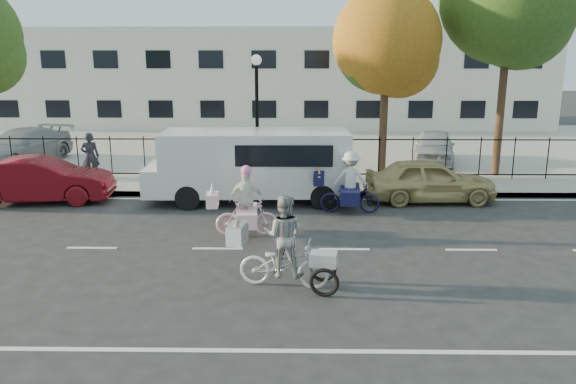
{
  "coord_description": "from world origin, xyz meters",
  "views": [
    {
      "loc": [
        1.86,
        -12.56,
        4.49
      ],
      "look_at": [
        1.65,
        1.2,
        1.1
      ],
      "focal_mm": 35.0,
      "sensor_mm": 36.0,
      "label": 1
    }
  ],
  "objects_px": {
    "zebra_trike": "(284,252)",
    "gold_sedan": "(430,180)",
    "lot_car_b": "(198,148)",
    "pedestrian": "(90,157)",
    "red_sedan": "(41,180)",
    "lot_car_d": "(434,146)",
    "lamppost": "(257,96)",
    "bull_bike": "(349,188)",
    "white_van": "(252,163)",
    "lot_car_a": "(22,147)",
    "unicorn_bike": "(246,210)"
  },
  "relations": [
    {
      "from": "zebra_trike",
      "to": "red_sedan",
      "type": "relative_size",
      "value": 0.51
    },
    {
      "from": "zebra_trike",
      "to": "white_van",
      "type": "bearing_deg",
      "value": 19.39
    },
    {
      "from": "bull_bike",
      "to": "white_van",
      "type": "bearing_deg",
      "value": 71.11
    },
    {
      "from": "lamppost",
      "to": "lot_car_b",
      "type": "relative_size",
      "value": 1.0
    },
    {
      "from": "white_van",
      "to": "unicorn_bike",
      "type": "bearing_deg",
      "value": -90.62
    },
    {
      "from": "zebra_trike",
      "to": "bull_bike",
      "type": "distance_m",
      "value": 5.66
    },
    {
      "from": "gold_sedan",
      "to": "zebra_trike",
      "type": "bearing_deg",
      "value": 144.42
    },
    {
      "from": "lot_car_a",
      "to": "red_sedan",
      "type": "bearing_deg",
      "value": -45.04
    },
    {
      "from": "bull_bike",
      "to": "lot_car_d",
      "type": "height_order",
      "value": "bull_bike"
    },
    {
      "from": "lamppost",
      "to": "white_van",
      "type": "height_order",
      "value": "lamppost"
    },
    {
      "from": "bull_bike",
      "to": "gold_sedan",
      "type": "relative_size",
      "value": 0.49
    },
    {
      "from": "red_sedan",
      "to": "lot_car_d",
      "type": "relative_size",
      "value": 1.1
    },
    {
      "from": "pedestrian",
      "to": "lot_car_d",
      "type": "xyz_separation_m",
      "value": [
        12.88,
        3.53,
        -0.18
      ]
    },
    {
      "from": "zebra_trike",
      "to": "bull_bike",
      "type": "bearing_deg",
      "value": -8.45
    },
    {
      "from": "pedestrian",
      "to": "lot_car_a",
      "type": "height_order",
      "value": "pedestrian"
    },
    {
      "from": "unicorn_bike",
      "to": "lot_car_a",
      "type": "xyz_separation_m",
      "value": [
        -9.87,
        8.75,
        0.18
      ]
    },
    {
      "from": "lot_car_a",
      "to": "lot_car_d",
      "type": "height_order",
      "value": "lot_car_a"
    },
    {
      "from": "red_sedan",
      "to": "lot_car_d",
      "type": "bearing_deg",
      "value": -72.63
    },
    {
      "from": "bull_bike",
      "to": "lot_car_a",
      "type": "bearing_deg",
      "value": 67.1
    },
    {
      "from": "pedestrian",
      "to": "lot_car_b",
      "type": "distance_m",
      "value": 4.73
    },
    {
      "from": "gold_sedan",
      "to": "pedestrian",
      "type": "relative_size",
      "value": 2.36
    },
    {
      "from": "lot_car_b",
      "to": "pedestrian",
      "type": "bearing_deg",
      "value": -150.19
    },
    {
      "from": "lamppost",
      "to": "lot_car_d",
      "type": "relative_size",
      "value": 1.11
    },
    {
      "from": "lot_car_b",
      "to": "lamppost",
      "type": "bearing_deg",
      "value": -69.45
    },
    {
      "from": "gold_sedan",
      "to": "lot_car_d",
      "type": "relative_size",
      "value": 1.02
    },
    {
      "from": "unicorn_bike",
      "to": "zebra_trike",
      "type": "bearing_deg",
      "value": -165.9
    },
    {
      "from": "lot_car_d",
      "to": "lamppost",
      "type": "bearing_deg",
      "value": -140.22
    },
    {
      "from": "bull_bike",
      "to": "pedestrian",
      "type": "height_order",
      "value": "pedestrian"
    },
    {
      "from": "pedestrian",
      "to": "gold_sedan",
      "type": "bearing_deg",
      "value": 150.55
    },
    {
      "from": "gold_sedan",
      "to": "lot_car_d",
      "type": "distance_m",
      "value": 5.95
    },
    {
      "from": "gold_sedan",
      "to": "lot_car_a",
      "type": "height_order",
      "value": "lot_car_a"
    },
    {
      "from": "pedestrian",
      "to": "lot_car_d",
      "type": "bearing_deg",
      "value": 176.92
    },
    {
      "from": "white_van",
      "to": "lot_car_a",
      "type": "bearing_deg",
      "value": 149.34
    },
    {
      "from": "zebra_trike",
      "to": "gold_sedan",
      "type": "height_order",
      "value": "zebra_trike"
    },
    {
      "from": "bull_bike",
      "to": "gold_sedan",
      "type": "height_order",
      "value": "bull_bike"
    },
    {
      "from": "white_van",
      "to": "lot_car_b",
      "type": "height_order",
      "value": "white_van"
    },
    {
      "from": "red_sedan",
      "to": "lot_car_d",
      "type": "distance_m",
      "value": 14.82
    },
    {
      "from": "white_van",
      "to": "pedestrian",
      "type": "distance_m",
      "value": 6.29
    },
    {
      "from": "unicorn_bike",
      "to": "bull_bike",
      "type": "xyz_separation_m",
      "value": [
        2.8,
        2.19,
        0.05
      ]
    },
    {
      "from": "unicorn_bike",
      "to": "red_sedan",
      "type": "relative_size",
      "value": 0.43
    },
    {
      "from": "unicorn_bike",
      "to": "lot_car_b",
      "type": "distance_m",
      "value": 9.6
    },
    {
      "from": "gold_sedan",
      "to": "pedestrian",
      "type": "height_order",
      "value": "pedestrian"
    },
    {
      "from": "white_van",
      "to": "gold_sedan",
      "type": "relative_size",
      "value": 1.57
    },
    {
      "from": "bull_bike",
      "to": "gold_sedan",
      "type": "bearing_deg",
      "value": -59.17
    },
    {
      "from": "zebra_trike",
      "to": "lot_car_a",
      "type": "distance_m",
      "value": 16.18
    },
    {
      "from": "red_sedan",
      "to": "lot_car_d",
      "type": "height_order",
      "value": "lot_car_d"
    },
    {
      "from": "pedestrian",
      "to": "zebra_trike",
      "type": "bearing_deg",
      "value": 109.8
    },
    {
      "from": "gold_sedan",
      "to": "lot_car_b",
      "type": "bearing_deg",
      "value": 52.85
    },
    {
      "from": "lamppost",
      "to": "bull_bike",
      "type": "height_order",
      "value": "lamppost"
    },
    {
      "from": "unicorn_bike",
      "to": "lot_car_b",
      "type": "xyz_separation_m",
      "value": [
        -2.77,
        9.19,
        0.08
      ]
    }
  ]
}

